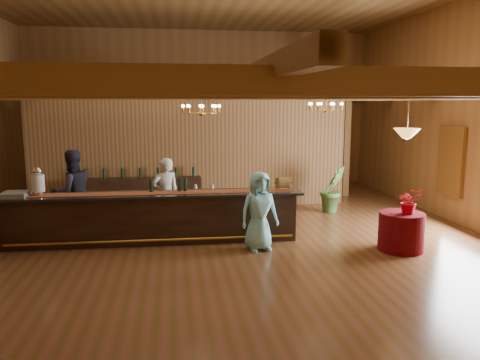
{
  "coord_description": "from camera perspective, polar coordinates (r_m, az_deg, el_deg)",
  "views": [
    {
      "loc": [
        -1.0,
        -9.86,
        3.0
      ],
      "look_at": [
        0.49,
        0.63,
        1.24
      ],
      "focal_mm": 35.0,
      "sensor_mm": 36.0,
      "label": 1
    }
  ],
  "objects": [
    {
      "name": "floor",
      "position": [
        10.36,
        -2.23,
        -7.44
      ],
      "size": [
        14.0,
        14.0,
        0.0
      ],
      "primitive_type": "plane",
      "color": "brown",
      "rests_on": "ground"
    },
    {
      "name": "wall_back",
      "position": [
        16.89,
        -4.78,
        8.53
      ],
      "size": [
        12.0,
        0.1,
        5.5
      ],
      "primitive_type": "cube",
      "color": "olive",
      "rests_on": "floor"
    },
    {
      "name": "wall_front",
      "position": [
        3.04,
        11.22,
        4.52
      ],
      "size": [
        12.0,
        0.1,
        5.5
      ],
      "primitive_type": "cube",
      "color": "olive",
      "rests_on": "floor"
    },
    {
      "name": "beam_grid",
      "position": [
        10.42,
        -2.64,
        10.72
      ],
      "size": [
        11.9,
        13.9,
        0.39
      ],
      "color": "brown",
      "rests_on": "wall_left"
    },
    {
      "name": "support_posts",
      "position": [
        9.52,
        -1.99,
        0.94
      ],
      "size": [
        9.2,
        10.2,
        3.2
      ],
      "color": "brown",
      "rests_on": "floor"
    },
    {
      "name": "partition_wall",
      "position": [
        13.45,
        -5.94,
        3.17
      ],
      "size": [
        9.0,
        0.18,
        3.1
      ],
      "primitive_type": "cube",
      "color": "brown",
      "rests_on": "floor"
    },
    {
      "name": "window_right_back",
      "position": [
        12.98,
        24.36,
        2.15
      ],
      "size": [
        0.12,
        1.05,
        1.75
      ],
      "primitive_type": "cube",
      "color": "white",
      "rests_on": "wall_right"
    },
    {
      "name": "backroom_boxes",
      "position": [
        15.57,
        -5.41,
        0.24
      ],
      "size": [
        4.1,
        0.6,
        1.1
      ],
      "color": "black",
      "rests_on": "floor"
    },
    {
      "name": "tasting_bar",
      "position": [
        10.32,
        -10.55,
        -4.49
      ],
      "size": [
        6.5,
        0.95,
        1.09
      ],
      "rotation": [
        0.0,
        0.0,
        -0.02
      ],
      "color": "black",
      "rests_on": "floor"
    },
    {
      "name": "beverage_dispenser",
      "position": [
        10.62,
        -23.4,
        -0.21
      ],
      "size": [
        0.26,
        0.26,
        0.6
      ],
      "color": "silver",
      "rests_on": "tasting_bar"
    },
    {
      "name": "glass_rack_tray",
      "position": [
        10.7,
        -25.72,
        -1.6
      ],
      "size": [
        0.5,
        0.5,
        0.1
      ],
      "primitive_type": "cube",
      "color": "gray",
      "rests_on": "tasting_bar"
    },
    {
      "name": "raffle_drum",
      "position": [
        10.34,
        5.31,
        -0.34
      ],
      "size": [
        0.34,
        0.24,
        0.3
      ],
      "color": "#A07233",
      "rests_on": "tasting_bar"
    },
    {
      "name": "bar_bottle_0",
      "position": [
        10.31,
        -10.79,
        -0.65
      ],
      "size": [
        0.07,
        0.07,
        0.3
      ],
      "primitive_type": "cylinder",
      "color": "black",
      "rests_on": "tasting_bar"
    },
    {
      "name": "bar_bottle_1",
      "position": [
        10.28,
        -7.37,
        -0.58
      ],
      "size": [
        0.07,
        0.07,
        0.3
      ],
      "primitive_type": "cylinder",
      "color": "black",
      "rests_on": "tasting_bar"
    },
    {
      "name": "bar_bottle_2",
      "position": [
        10.28,
        -6.69,
        -0.56
      ],
      "size": [
        0.07,
        0.07,
        0.3
      ],
      "primitive_type": "cylinder",
      "color": "black",
      "rests_on": "tasting_bar"
    },
    {
      "name": "backbar_shelf",
      "position": [
        13.33,
        -11.96,
        -1.74
      ],
      "size": [
        3.34,
        0.59,
        0.94
      ],
      "primitive_type": "cube",
      "rotation": [
        0.0,
        0.0,
        0.02
      ],
      "color": "black",
      "rests_on": "floor"
    },
    {
      "name": "round_table",
      "position": [
        10.17,
        19.04,
        -5.97
      ],
      "size": [
        0.91,
        0.91,
        0.79
      ],
      "primitive_type": "cylinder",
      "color": "#50020E",
      "rests_on": "floor"
    },
    {
      "name": "chandelier_left",
      "position": [
        9.95,
        -4.74,
        8.65
      ],
      "size": [
        0.8,
        0.8,
        0.48
      ],
      "color": "gold",
      "rests_on": "beam_grid"
    },
    {
      "name": "chandelier_right",
      "position": [
        10.97,
        10.44,
        8.83
      ],
      "size": [
        0.8,
        0.8,
        0.44
      ],
      "color": "gold",
      "rests_on": "beam_grid"
    },
    {
      "name": "pendant_lamp",
      "position": [
        9.85,
        19.67,
        5.38
      ],
      "size": [
        0.52,
        0.52,
        0.9
      ],
      "color": "gold",
      "rests_on": "beam_grid"
    },
    {
      "name": "bartender",
      "position": [
        11.05,
        -9.04,
        -1.8
      ],
      "size": [
        0.74,
        0.6,
        1.75
      ],
      "primitive_type": "imported",
      "rotation": [
        0.0,
        0.0,
        3.47
      ],
      "color": "silver",
      "rests_on": "floor"
    },
    {
      "name": "staff_second",
      "position": [
        11.29,
        -19.75,
        -1.46
      ],
      "size": [
        1.2,
        1.12,
        1.96
      ],
      "primitive_type": "imported",
      "rotation": [
        0.0,
        0.0,
        3.67
      ],
      "color": "#252536",
      "rests_on": "floor"
    },
    {
      "name": "guest",
      "position": [
        9.55,
        2.35,
        -3.81
      ],
      "size": [
        0.89,
        0.67,
        1.63
      ],
      "primitive_type": "imported",
      "rotation": [
        0.0,
        0.0,
        0.21
      ],
      "color": "#87E2EE",
      "rests_on": "floor"
    },
    {
      "name": "floor_plant",
      "position": [
        13.15,
        11.21,
        -1.12
      ],
      "size": [
        0.82,
        0.72,
        1.28
      ],
      "primitive_type": "imported",
      "rotation": [
        0.0,
        0.0,
        0.24
      ],
      "color": "#437132",
      "rests_on": "floor"
    },
    {
      "name": "table_flowers",
      "position": [
        9.98,
        19.93,
        -2.43
      ],
      "size": [
        0.53,
        0.48,
        0.52
      ],
      "primitive_type": "imported",
      "rotation": [
        0.0,
        0.0,
        -0.16
      ],
      "color": "red",
      "rests_on": "round_table"
    },
    {
      "name": "table_vase",
      "position": [
        9.96,
        19.73,
        -3.16
      ],
      "size": [
        0.16,
        0.16,
        0.28
      ],
      "primitive_type": "imported",
      "rotation": [
        0.0,
        0.0,
        -0.16
      ],
      "color": "gold",
      "rests_on": "round_table"
    }
  ]
}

